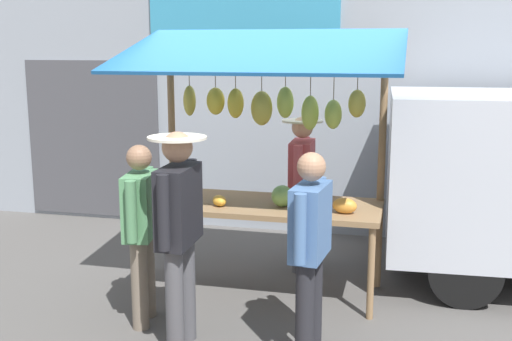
# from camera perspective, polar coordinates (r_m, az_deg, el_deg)

# --- Properties ---
(ground_plane) EXTENTS (40.00, 40.00, 0.00)m
(ground_plane) POSITION_cam_1_polar(r_m,az_deg,el_deg) (6.24, 0.67, -10.81)
(ground_plane) COLOR #514F4C
(street_backdrop) EXTENTS (9.00, 0.30, 3.40)m
(street_backdrop) POSITION_cam_1_polar(r_m,az_deg,el_deg) (7.98, 3.85, 6.55)
(street_backdrop) COLOR #8C939E
(street_backdrop) RESTS_ON ground
(market_stall) EXTENTS (2.50, 1.46, 2.50)m
(market_stall) POSITION_cam_1_polar(r_m,az_deg,el_deg) (5.89, 0.95, 3.59)
(market_stall) COLOR olive
(market_stall) RESTS_ON ground
(vendor_with_sunhat) EXTENTS (0.42, 0.69, 1.62)m
(vendor_with_sunhat) POSITION_cam_1_polar(r_m,az_deg,el_deg) (6.62, 4.13, -0.89)
(vendor_with_sunhat) COLOR #4C4C51
(vendor_with_sunhat) RESTS_ON ground
(shopper_in_striped_shirt) EXTENTS (0.26, 0.68, 1.58)m
(shopper_in_striped_shirt) POSITION_cam_1_polar(r_m,az_deg,el_deg) (4.77, 4.90, -6.34)
(shopper_in_striped_shirt) COLOR #232328
(shopper_in_striped_shirt) RESTS_ON ground
(shopper_with_shopping_bag) EXTENTS (0.44, 0.72, 1.71)m
(shopper_with_shopping_bag) POSITION_cam_1_polar(r_m,az_deg,el_deg) (4.86, -6.94, -4.59)
(shopper_with_shopping_bag) COLOR #4C4C51
(shopper_with_shopping_bag) RESTS_ON ground
(shopper_in_grey_tee) EXTENTS (0.29, 0.66, 1.54)m
(shopper_in_grey_tee) POSITION_cam_1_polar(r_m,az_deg,el_deg) (5.39, -10.28, -4.68)
(shopper_in_grey_tee) COLOR #726656
(shopper_in_grey_tee) RESTS_ON ground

